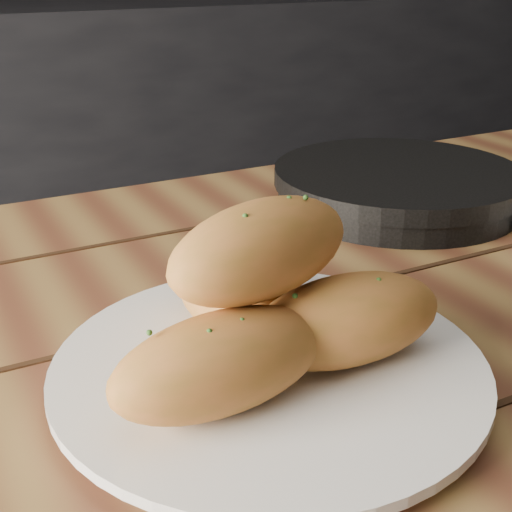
{
  "coord_description": "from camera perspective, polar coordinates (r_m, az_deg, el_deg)",
  "views": [
    {
      "loc": [
        -0.57,
        -0.35,
        1.03
      ],
      "look_at": [
        -0.36,
        0.05,
        0.84
      ],
      "focal_mm": 50.0,
      "sensor_mm": 36.0,
      "label": 1
    }
  ],
  "objects": [
    {
      "name": "counter",
      "position": [
        2.2,
        -11.81,
        7.49
      ],
      "size": [
        2.8,
        0.6,
        0.9
      ],
      "primitive_type": "cube",
      "color": "black",
      "rests_on": "ground"
    },
    {
      "name": "table",
      "position": [
        0.62,
        9.62,
        -14.82
      ],
      "size": [
        1.39,
        0.96,
        0.75
      ],
      "color": "brown",
      "rests_on": "ground"
    },
    {
      "name": "plate",
      "position": [
        0.51,
        1.07,
        -9.17
      ],
      "size": [
        0.3,
        0.3,
        0.02
      ],
      "color": "white",
      "rests_on": "table"
    },
    {
      "name": "bread_rolls",
      "position": [
        0.48,
        0.75,
        -4.0
      ],
      "size": [
        0.25,
        0.19,
        0.12
      ],
      "color": "#BA6A33",
      "rests_on": "plate"
    },
    {
      "name": "skillet",
      "position": [
        0.87,
        11.4,
        5.54
      ],
      "size": [
        0.42,
        0.29,
        0.05
      ],
      "color": "black",
      "rests_on": "table"
    }
  ]
}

